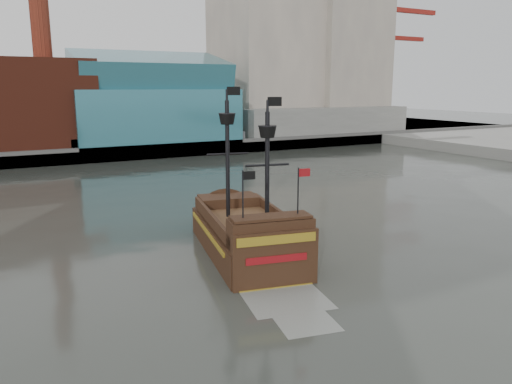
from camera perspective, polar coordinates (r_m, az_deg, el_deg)
ground at (r=31.80m, az=9.04°, el=-11.36°), size 400.00×400.00×0.00m
promenade_far at (r=117.01m, az=-19.45°, el=5.65°), size 220.00×60.00×2.00m
seawall at (r=88.13m, az=-16.37°, el=4.18°), size 220.00×1.00×2.60m
skyline at (r=110.73m, az=-16.90°, el=17.73°), size 149.00×45.00×62.00m
crane_a at (r=142.88m, az=14.72°, el=14.24°), size 22.50×4.00×32.25m
crane_b at (r=156.61m, az=14.75°, el=12.71°), size 19.10×4.00×26.25m
pirate_ship at (r=37.89m, az=-1.07°, el=-5.37°), size 8.76×18.63×13.42m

